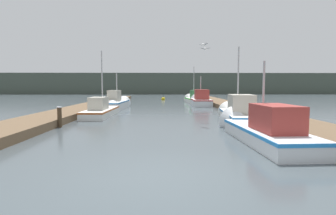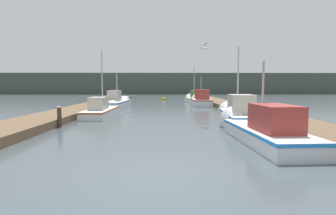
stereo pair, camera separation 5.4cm
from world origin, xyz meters
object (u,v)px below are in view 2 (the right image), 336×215
mooring_piling_1 (203,96)px  seagull_1 (203,45)px  fishing_boat_4 (201,100)px  mooring_piling_0 (59,117)px  fishing_boat_3 (118,103)px  fishing_boat_5 (194,99)px  fishing_boat_2 (104,110)px  fishing_boat_1 (236,113)px  seagull_lead (205,49)px  channel_buoy (164,99)px  fishing_boat_0 (258,128)px

mooring_piling_1 → seagull_1: (-2.88, -19.18, 3.47)m
fishing_boat_4 → mooring_piling_0: fishing_boat_4 is taller
mooring_piling_0 → fishing_boat_4: bearing=58.0°
fishing_boat_3 → seagull_1: seagull_1 is taller
fishing_boat_3 → fishing_boat_5: (7.65, 8.39, -0.04)m
fishing_boat_2 → fishing_boat_3: (0.07, 4.97, 0.11)m
fishing_boat_4 → fishing_boat_5: size_ratio=1.03×
fishing_boat_1 → seagull_lead: (-1.60, 1.10, 3.65)m
fishing_boat_4 → seagull_1: bearing=-96.1°
fishing_boat_1 → mooring_piling_0: size_ratio=6.21×
mooring_piling_0 → seagull_lead: (7.42, 2.69, 3.63)m
fishing_boat_1 → fishing_boat_2: 8.91m
fishing_boat_4 → channel_buoy: 10.59m
fishing_boat_0 → seagull_1: size_ratio=11.84×
fishing_boat_1 → fishing_boat_2: bearing=160.9°
fishing_boat_3 → seagull_lead: 10.60m
mooring_piling_0 → fishing_boat_1: bearing=10.0°
fishing_boat_1 → seagull_lead: bearing=151.1°
fishing_boat_3 → seagull_1: 11.53m
mooring_piling_0 → channel_buoy: 24.52m
fishing_boat_2 → fishing_boat_5: size_ratio=1.24×
fishing_boat_2 → mooring_piling_0: fishing_boat_2 is taller
fishing_boat_2 → mooring_piling_1: fishing_boat_2 is taller
fishing_boat_2 → fishing_boat_3: bearing=90.0°
channel_buoy → mooring_piling_0: bearing=-101.8°
mooring_piling_0 → fishing_boat_5: bearing=65.2°
fishing_boat_5 → mooring_piling_0: fishing_boat_5 is taller
fishing_boat_4 → mooring_piling_1: 6.39m
fishing_boat_2 → seagull_lead: (6.50, -2.63, 3.76)m
fishing_boat_5 → seagull_1: fishing_boat_5 is taller
fishing_boat_0 → fishing_boat_2: 11.25m
fishing_boat_2 → mooring_piling_1: (9.06, 15.07, 0.30)m
fishing_boat_1 → fishing_boat_4: fishing_boat_1 is taller
fishing_boat_2 → seagull_lead: bearing=-21.2°
fishing_boat_0 → fishing_boat_1: fishing_boat_1 is taller
fishing_boat_3 → fishing_boat_4: bearing=28.9°
fishing_boat_1 → channel_buoy: (-3.99, 22.41, -0.33)m
fishing_boat_0 → fishing_boat_2: (-7.64, 8.26, -0.04)m
fishing_boat_1 → fishing_boat_4: (-0.20, 12.52, 0.03)m
fishing_boat_1 → channel_buoy: 22.76m
mooring_piling_0 → channel_buoy: (5.02, 24.00, -0.35)m
fishing_boat_1 → seagull_lead: seagull_lead is taller
fishing_boat_3 → seagull_lead: bearing=-46.9°
fishing_boat_4 → mooring_piling_1: size_ratio=3.90×
mooring_piling_1 → fishing_boat_0: bearing=-93.5°
fishing_boat_3 → seagull_1: bearing=-53.2°
channel_buoy → mooring_piling_1: bearing=-36.0°
seagull_1 → mooring_piling_0: bearing=-114.5°
fishing_boat_5 → channel_buoy: bearing=118.9°
fishing_boat_2 → fishing_boat_4: size_ratio=1.21×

